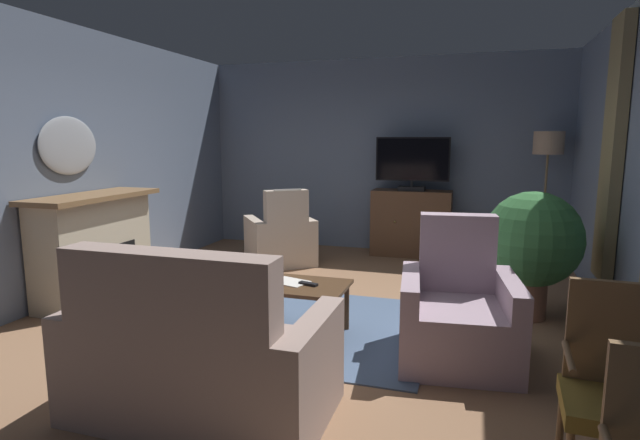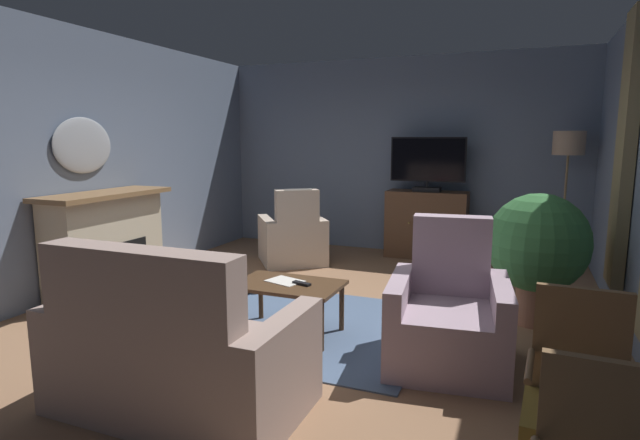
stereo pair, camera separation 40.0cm
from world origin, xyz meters
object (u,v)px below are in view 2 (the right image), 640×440
object	(u,v)px
armchair_in_far_corner	(448,320)
cat	(241,286)
floor_lamp	(568,157)
television	(428,163)
armchair_angled_to_table	(293,239)
potted_plant_tall_palm_by_window	(538,246)
coffee_table	(288,289)
wall_mirror_oval	(83,145)
sofa_floral	(175,356)
tv_cabinet	(426,226)
side_chair_mid_row	(577,398)
folded_newspaper	(285,281)
fireplace	(108,246)
tv_remote	(302,283)

from	to	relation	value
armchair_in_far_corner	cat	size ratio (longest dim) A/B	1.84
floor_lamp	television	bearing A→B (deg)	178.49
armchair_angled_to_table	floor_lamp	bearing A→B (deg)	15.23
television	floor_lamp	xyz separation A→B (m)	(1.74, -0.05, 0.10)
armchair_in_far_corner	armchair_angled_to_table	xyz separation A→B (m)	(-2.39, 2.38, -0.01)
potted_plant_tall_palm_by_window	floor_lamp	distance (m)	2.31
television	coffee_table	xyz separation A→B (m)	(-0.57, -3.28, -0.95)
wall_mirror_oval	floor_lamp	world-z (taller)	wall_mirror_oval
armchair_in_far_corner	potted_plant_tall_palm_by_window	size ratio (longest dim) A/B	0.90
sofa_floral	tv_cabinet	bearing A→B (deg)	81.84
side_chair_mid_row	folded_newspaper	bearing A→B (deg)	146.52
sofa_floral	armchair_in_far_corner	xyz separation A→B (m)	(1.45, 1.32, -0.02)
fireplace	potted_plant_tall_palm_by_window	distance (m)	4.36
floor_lamp	coffee_table	bearing A→B (deg)	-125.46
tv_remote	armchair_in_far_corner	distance (m)	1.23
tv_remote	folded_newspaper	bearing A→B (deg)	2.74
fireplace	wall_mirror_oval	world-z (taller)	wall_mirror_oval
armchair_in_far_corner	television	bearing A→B (deg)	103.10
tv_remote	side_chair_mid_row	xyz separation A→B (m)	(1.96, -1.38, 0.06)
potted_plant_tall_palm_by_window	cat	bearing A→B (deg)	-174.98
fireplace	tv_remote	size ratio (longest dim) A/B	8.99
cat	tv_cabinet	bearing A→B (deg)	58.82
tv_cabinet	folded_newspaper	bearing A→B (deg)	-100.66
sofa_floral	television	bearing A→B (deg)	81.74
tv_remote	cat	world-z (taller)	tv_remote
fireplace	armchair_in_far_corner	bearing A→B (deg)	-6.22
armchair_in_far_corner	potted_plant_tall_palm_by_window	distance (m)	1.34
television	folded_newspaper	distance (m)	3.42
armchair_in_far_corner	floor_lamp	size ratio (longest dim) A/B	0.61
armchair_in_far_corner	floor_lamp	world-z (taller)	floor_lamp
tv_cabinet	side_chair_mid_row	xyz separation A→B (m)	(1.52, -4.71, 0.07)
television	cat	bearing A→B (deg)	-121.73
television	armchair_in_far_corner	bearing A→B (deg)	-76.90
tv_cabinet	sofa_floral	xyz separation A→B (m)	(-0.68, -4.72, -0.10)
fireplace	television	world-z (taller)	television
armchair_in_far_corner	cat	bearing A→B (deg)	159.27
wall_mirror_oval	armchair_in_far_corner	bearing A→B (deg)	-5.83
television	armchair_in_far_corner	distance (m)	3.58
fireplace	folded_newspaper	xyz separation A→B (m)	(2.28, -0.30, -0.07)
floor_lamp	potted_plant_tall_palm_by_window	bearing A→B (deg)	-99.02
tv_cabinet	armchair_angled_to_table	distance (m)	1.91
tv_remote	armchair_angled_to_table	world-z (taller)	armchair_angled_to_table
television	sofa_floral	distance (m)	4.82
wall_mirror_oval	side_chair_mid_row	xyz separation A→B (m)	(4.67, -1.72, -1.08)
armchair_in_far_corner	cat	distance (m)	2.47
folded_newspaper	armchair_in_far_corner	bearing A→B (deg)	13.04
armchair_angled_to_table	potted_plant_tall_palm_by_window	xyz separation A→B (m)	(3.01, -1.26, 0.40)
wall_mirror_oval	tv_cabinet	world-z (taller)	wall_mirror_oval
tv_cabinet	tv_remote	bearing A→B (deg)	-97.60
wall_mirror_oval	tv_cabinet	size ratio (longest dim) A/B	0.70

